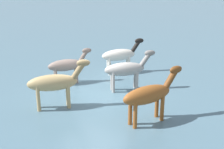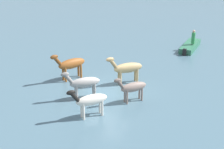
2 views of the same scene
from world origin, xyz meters
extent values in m
plane|color=#476675|center=(0.00, 0.00, 0.00)|extent=(160.48, 160.48, 0.00)
ellipsoid|color=gray|center=(1.95, -0.64, 0.93)|extent=(1.49, 1.59, 0.57)
cylinder|color=gray|center=(1.72, -1.11, 0.47)|extent=(0.12, 0.12, 0.93)
cylinder|color=gray|center=(1.52, -0.93, 0.47)|extent=(0.12, 0.12, 0.93)
cylinder|color=gray|center=(2.39, -0.35, 0.47)|extent=(0.12, 0.12, 0.93)
cylinder|color=gray|center=(2.19, -0.17, 0.47)|extent=(0.12, 0.12, 0.93)
cylinder|color=#63544C|center=(1.36, -1.31, 1.30)|extent=(0.49, 0.52, 0.62)
ellipsoid|color=#63544C|center=(1.24, -1.45, 1.56)|extent=(0.45, 0.48, 0.25)
ellipsoid|color=#9E9993|center=(-0.90, -1.26, 1.02)|extent=(1.75, 1.63, 0.62)
cylinder|color=#9E9993|center=(-1.21, -1.74, 0.51)|extent=(0.14, 0.14, 1.02)
cylinder|color=#9E9993|center=(-1.41, -1.51, 0.51)|extent=(0.14, 0.14, 1.02)
cylinder|color=#9E9993|center=(-0.38, -1.00, 0.51)|extent=(0.14, 0.14, 1.02)
cylinder|color=#9E9993|center=(-0.58, -0.78, 0.51)|extent=(0.14, 0.14, 1.02)
cylinder|color=slate|center=(-1.63, -1.91, 1.43)|extent=(0.57, 0.54, 0.68)
ellipsoid|color=slate|center=(-1.78, -2.04, 1.71)|extent=(0.52, 0.50, 0.27)
ellipsoid|color=tan|center=(0.80, 1.79, 1.10)|extent=(1.88, 1.77, 0.67)
cylinder|color=tan|center=(0.47, 1.27, 0.55)|extent=(0.15, 0.15, 1.10)
cylinder|color=tan|center=(0.25, 1.51, 0.55)|extent=(0.15, 0.15, 1.10)
cylinder|color=tan|center=(1.36, 2.07, 0.55)|extent=(0.15, 0.15, 1.10)
cylinder|color=tan|center=(1.14, 2.31, 0.55)|extent=(0.15, 0.15, 1.10)
cylinder|color=olive|center=(0.02, 1.08, 1.54)|extent=(0.61, 0.58, 0.73)
ellipsoid|color=olive|center=(-0.14, 0.94, 1.84)|extent=(0.56, 0.54, 0.29)
ellipsoid|color=brown|center=(-2.99, 1.12, 1.12)|extent=(1.57, 2.04, 0.68)
cylinder|color=brown|center=(-3.17, 0.52, 0.56)|extent=(0.15, 0.15, 1.12)
cylinder|color=brown|center=(-3.45, 0.69, 0.56)|extent=(0.15, 0.15, 1.12)
cylinder|color=brown|center=(-2.54, 1.55, 0.56)|extent=(0.15, 0.15, 1.12)
cylinder|color=brown|center=(-2.82, 1.72, 0.56)|extent=(0.15, 0.15, 1.12)
cylinder|color=brown|center=(-3.56, 0.20, 1.56)|extent=(0.52, 0.65, 0.74)
ellipsoid|color=brown|center=(-3.67, 0.02, 1.86)|extent=(0.49, 0.59, 0.30)
ellipsoid|color=silver|center=(0.41, -3.17, 1.00)|extent=(1.62, 1.68, 0.61)
cylinder|color=silver|center=(0.14, -3.67, 0.50)|extent=(0.13, 0.13, 1.00)
cylinder|color=silver|center=(-0.07, -3.47, 0.50)|extent=(0.13, 0.13, 1.00)
cylinder|color=silver|center=(0.88, -2.88, 0.50)|extent=(0.13, 0.13, 1.00)
cylinder|color=silver|center=(0.67, -2.68, 0.50)|extent=(0.13, 0.13, 1.00)
cylinder|color=black|center=(-0.25, -3.87, 1.39)|extent=(0.53, 0.55, 0.66)
ellipsoid|color=black|center=(-0.38, -4.01, 1.66)|extent=(0.49, 0.50, 0.27)
camera|label=1|loc=(-7.05, 11.24, 5.92)|focal=52.21mm
camera|label=2|loc=(7.24, -17.95, 9.11)|focal=54.37mm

